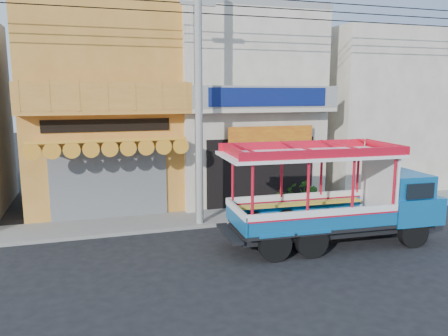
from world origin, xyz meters
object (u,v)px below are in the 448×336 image
(potted_plant_a, at_px, (286,198))
(potted_plant_c, at_px, (304,192))
(utility_pole, at_px, (203,83))
(potted_plant_b, at_px, (313,199))
(songthaew_truck, at_px, (347,196))

(potted_plant_a, relative_size, potted_plant_c, 0.98)
(utility_pole, distance_m, potted_plant_c, 6.40)
(potted_plant_b, bearing_deg, potted_plant_c, -48.21)
(utility_pole, relative_size, songthaew_truck, 4.06)
(potted_plant_a, height_order, potted_plant_b, potted_plant_a)
(songthaew_truck, distance_m, potted_plant_b, 3.33)
(utility_pole, xyz_separation_m, potted_plant_b, (4.41, 0.11, -4.41))
(utility_pole, xyz_separation_m, songthaew_truck, (3.84, -3.05, -3.50))
(utility_pole, bearing_deg, songthaew_truck, -38.38)
(potted_plant_b, relative_size, potted_plant_c, 0.93)
(utility_pole, xyz_separation_m, potted_plant_c, (4.54, 1.13, -4.37))
(songthaew_truck, height_order, potted_plant_b, songthaew_truck)
(songthaew_truck, xyz_separation_m, potted_plant_b, (0.57, 3.16, -0.91))
(utility_pole, xyz_separation_m, potted_plant_a, (3.46, 0.59, -4.38))
(potted_plant_c, bearing_deg, utility_pole, -58.92)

